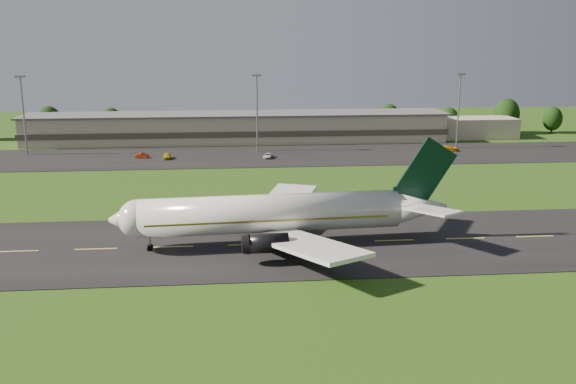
{
  "coord_description": "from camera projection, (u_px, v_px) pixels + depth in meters",
  "views": [
    {
      "loc": [
        -2.37,
        -90.12,
        29.93
      ],
      "look_at": [
        6.64,
        8.0,
        6.0
      ],
      "focal_mm": 40.0,
      "sensor_mm": 36.0,
      "label": 1
    }
  ],
  "objects": [
    {
      "name": "light_mast_centre",
      "position": [
        257.0,
        103.0,
        169.34
      ],
      "size": [
        2.4,
        1.2,
        20.35
      ],
      "color": "gray",
      "rests_on": "ground"
    },
    {
      "name": "taxiway",
      "position": [
        248.0,
        245.0,
        94.47
      ],
      "size": [
        220.0,
        30.0,
        0.1
      ],
      "primitive_type": "cube",
      "color": "black",
      "rests_on": "ground"
    },
    {
      "name": "light_mast_west",
      "position": [
        23.0,
        106.0,
        164.0
      ],
      "size": [
        2.4,
        1.2,
        20.35
      ],
      "color": "gray",
      "rests_on": "ground"
    },
    {
      "name": "airliner",
      "position": [
        276.0,
        214.0,
        93.81
      ],
      "size": [
        51.3,
        42.1,
        15.57
      ],
      "rotation": [
        0.0,
        0.0,
        0.06
      ],
      "color": "white",
      "rests_on": "ground"
    },
    {
      "name": "service_vehicle_d",
      "position": [
        449.0,
        148.0,
        171.83
      ],
      "size": [
        5.41,
        3.22,
        1.47
      ],
      "primitive_type": "imported",
      "rotation": [
        0.0,
        0.0,
        1.33
      ],
      "color": "#C4790B",
      "rests_on": "apron"
    },
    {
      "name": "service_vehicle_a",
      "position": [
        167.0,
        156.0,
        160.5
      ],
      "size": [
        1.92,
        4.29,
        1.43
      ],
      "primitive_type": "imported",
      "rotation": [
        0.0,
        0.0,
        0.06
      ],
      "color": "#C3AC0B",
      "rests_on": "apron"
    },
    {
      "name": "service_vehicle_b",
      "position": [
        142.0,
        156.0,
        161.74
      ],
      "size": [
        3.7,
        1.77,
        1.17
      ],
      "primitive_type": "imported",
      "rotation": [
        0.0,
        0.0,
        1.42
      ],
      "color": "#A7290B",
      "rests_on": "apron"
    },
    {
      "name": "terminal",
      "position": [
        260.0,
        128.0,
        187.19
      ],
      "size": [
        145.0,
        16.0,
        8.4
      ],
      "color": "tan",
      "rests_on": "ground"
    },
    {
      "name": "tree_line",
      "position": [
        333.0,
        119.0,
        198.48
      ],
      "size": [
        193.54,
        9.5,
        11.0
      ],
      "color": "black",
      "rests_on": "ground"
    },
    {
      "name": "service_vehicle_c",
      "position": [
        268.0,
        156.0,
        161.73
      ],
      "size": [
        3.06,
        4.7,
        1.2
      ],
      "primitive_type": "imported",
      "rotation": [
        0.0,
        0.0,
        -0.26
      ],
      "color": "silver",
      "rests_on": "apron"
    },
    {
      "name": "ground",
      "position": [
        248.0,
        245.0,
        94.48
      ],
      "size": [
        360.0,
        360.0,
        0.0
      ],
      "primitive_type": "plane",
      "color": "#1C4110",
      "rests_on": "ground"
    },
    {
      "name": "light_mast_east",
      "position": [
        459.0,
        102.0,
        174.22
      ],
      "size": [
        2.4,
        1.2,
        20.35
      ],
      "color": "gray",
      "rests_on": "ground"
    },
    {
      "name": "apron",
      "position": [
        239.0,
        156.0,
        164.15
      ],
      "size": [
        260.0,
        30.0,
        0.1
      ],
      "primitive_type": "cube",
      "color": "black",
      "rests_on": "ground"
    }
  ]
}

